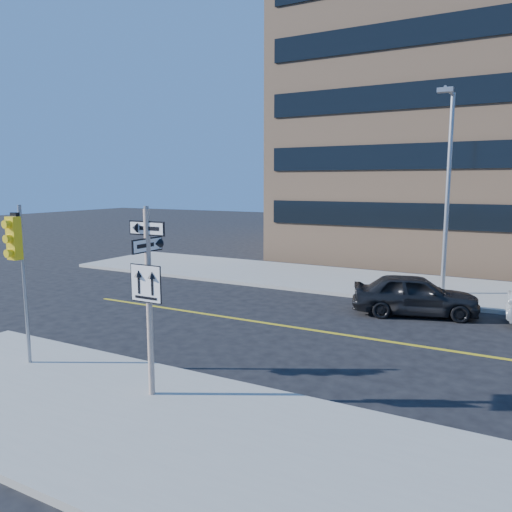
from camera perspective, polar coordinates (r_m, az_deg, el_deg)
The scene contains 6 objects.
ground at distance 13.35m, azimuth -4.65°, elevation -12.18°, with size 120.00×120.00×0.00m, color black.
sign_pole at distance 10.73m, azimuth -12.20°, elevation -3.89°, with size 0.92×0.92×4.06m.
traffic_signal at distance 13.48m, azimuth -25.70°, elevation 0.51°, with size 0.32×0.45×4.00m.
parked_car_a at distance 18.64m, azimuth 17.68°, elevation -4.23°, with size 4.33×1.74×1.48m, color black.
streetlight_a at distance 21.38m, azimuth 21.05°, elevation 8.04°, with size 0.55×2.25×8.00m.
building_brick at distance 36.02m, azimuth 21.31°, elevation 14.73°, with size 18.00×18.00×18.00m, color tan.
Camera 1 is at (6.89, -10.43, 4.69)m, focal length 35.00 mm.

